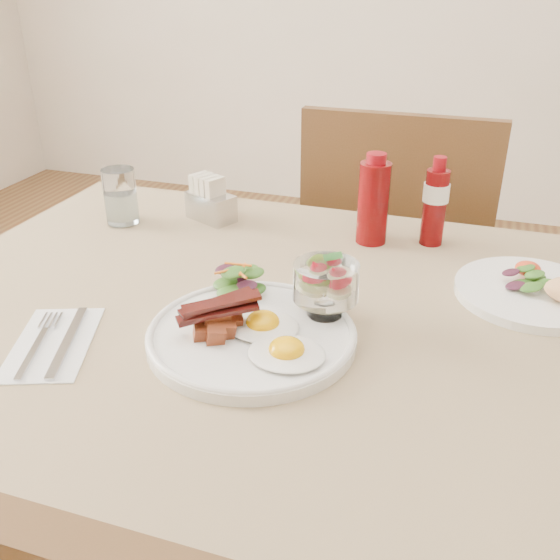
{
  "coord_description": "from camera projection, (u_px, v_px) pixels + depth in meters",
  "views": [
    {
      "loc": [
        0.16,
        -0.74,
        1.21
      ],
      "look_at": [
        -0.07,
        -0.02,
        0.82
      ],
      "focal_mm": 40.0,
      "sensor_mm": 36.0,
      "label": 1
    }
  ],
  "objects": [
    {
      "name": "fried_eggs",
      "position": [
        274.0,
        337.0,
        0.8
      ],
      "size": [
        0.16,
        0.15,
        0.03
      ],
      "rotation": [
        0.0,
        0.0,
        -0.17
      ],
      "color": "white",
      "rests_on": "main_plate"
    },
    {
      "name": "table",
      "position": [
        332.0,
        375.0,
        0.92
      ],
      "size": [
        1.33,
        0.88,
        0.75
      ],
      "color": "#513319",
      "rests_on": "ground"
    },
    {
      "name": "ketchup_bottle",
      "position": [
        373.0,
        202.0,
        1.1
      ],
      "size": [
        0.06,
        0.06,
        0.16
      ],
      "rotation": [
        0.0,
        0.0,
        -0.13
      ],
      "color": "#590507",
      "rests_on": "table"
    },
    {
      "name": "second_plate",
      "position": [
        544.0,
        291.0,
        0.93
      ],
      "size": [
        0.24,
        0.23,
        0.06
      ],
      "rotation": [
        0.0,
        0.0,
        0.03
      ],
      "color": "white",
      "rests_on": "table"
    },
    {
      "name": "napkin_cutlery",
      "position": [
        54.0,
        343.0,
        0.83
      ],
      "size": [
        0.16,
        0.2,
        0.01
      ],
      "rotation": [
        0.0,
        0.0,
        0.36
      ],
      "color": "white",
      "rests_on": "table"
    },
    {
      "name": "fruit_cup",
      "position": [
        326.0,
        282.0,
        0.84
      ],
      "size": [
        0.09,
        0.09,
        0.09
      ],
      "rotation": [
        0.0,
        0.0,
        0.15
      ],
      "color": "white",
      "rests_on": "main_plate"
    },
    {
      "name": "side_salad",
      "position": [
        239.0,
        282.0,
        0.91
      ],
      "size": [
        0.09,
        0.09,
        0.04
      ],
      "rotation": [
        0.0,
        0.0,
        -0.42
      ],
      "color": "#1F4412",
      "rests_on": "main_plate"
    },
    {
      "name": "sugar_caddy",
      "position": [
        210.0,
        202.0,
        1.21
      ],
      "size": [
        0.11,
        0.09,
        0.09
      ],
      "rotation": [
        0.0,
        0.0,
        -0.43
      ],
      "color": "silver",
      "rests_on": "table"
    },
    {
      "name": "water_glass",
      "position": [
        121.0,
        200.0,
        1.19
      ],
      "size": [
        0.06,
        0.06,
        0.11
      ],
      "color": "white",
      "rests_on": "table"
    },
    {
      "name": "bacon_potato_pile",
      "position": [
        218.0,
        318.0,
        0.81
      ],
      "size": [
        0.1,
        0.09,
        0.05
      ],
      "rotation": [
        0.0,
        0.0,
        0.23
      ],
      "color": "brown",
      "rests_on": "main_plate"
    },
    {
      "name": "chair_far",
      "position": [
        395.0,
        270.0,
        1.54
      ],
      "size": [
        0.42,
        0.42,
        0.93
      ],
      "color": "#513319",
      "rests_on": "ground"
    },
    {
      "name": "hot_sauce_bottle",
      "position": [
        435.0,
        203.0,
        1.09
      ],
      "size": [
        0.05,
        0.05,
        0.16
      ],
      "rotation": [
        0.0,
        0.0,
        0.01
      ],
      "color": "#590507",
      "rests_on": "table"
    },
    {
      "name": "main_plate",
      "position": [
        252.0,
        336.0,
        0.83
      ],
      "size": [
        0.28,
        0.28,
        0.02
      ],
      "primitive_type": "cylinder",
      "color": "white",
      "rests_on": "table"
    }
  ]
}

